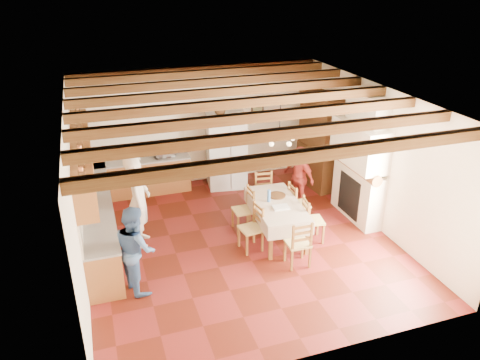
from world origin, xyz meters
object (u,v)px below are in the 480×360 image
chair_end_near (298,242)px  person_woman_red (298,177)px  refrigerator (226,151)px  chair_right_far (299,204)px  person_man (138,200)px  dining_table (277,206)px  person_woman_blue (136,249)px  chair_end_far (265,194)px  chair_left_near (251,228)px  hutch (319,141)px  chair_left_far (243,210)px  chair_right_near (313,219)px  microwave (164,151)px

chair_end_near → person_woman_red: bearing=-113.1°
refrigerator → person_woman_red: refrigerator is taller
chair_right_far → person_man: (-3.35, 0.30, 0.48)m
dining_table → person_woman_blue: size_ratio=1.17×
dining_table → chair_right_far: size_ratio=1.92×
chair_end_far → person_man: size_ratio=0.50×
refrigerator → chair_right_far: bearing=-61.8°
refrigerator → chair_left_near: (-0.43, -3.04, -0.46)m
refrigerator → hutch: hutch is taller
dining_table → chair_left_far: 0.77m
refrigerator → chair_left_far: 2.35m
chair_left_near → chair_right_far: size_ratio=1.00×
chair_left_near → person_woman_blue: size_ratio=0.61×
chair_right_far → person_woman_red: person_woman_red is taller
refrigerator → person_woman_blue: refrigerator is taller
chair_right_near → person_woman_red: person_woman_red is taller
dining_table → chair_right_far: chair_right_far is taller
chair_left_far → person_woman_red: 1.70m
refrigerator → chair_right_near: size_ratio=1.96×
dining_table → chair_right_near: size_ratio=1.92×
chair_left_near → person_man: person_man is taller
chair_right_near → refrigerator: bearing=24.6°
hutch → dining_table: 2.87m
person_woman_blue → person_woman_red: bearing=-79.1°
refrigerator → chair_end_far: bearing=-69.6°
chair_left_far → person_woman_red: (1.56, 0.63, 0.26)m
person_woman_blue → chair_right_near: bearing=-98.2°
person_man → chair_right_far: bearing=-83.7°
dining_table → person_man: (-2.68, 0.64, 0.26)m
chair_right_far → refrigerator: bearing=19.2°
chair_right_near → person_woman_red: (0.35, 1.48, 0.26)m
chair_right_far → person_woman_blue: size_ratio=0.61×
refrigerator → person_woman_red: 2.06m
hutch → chair_end_near: (-1.98, -3.10, -0.71)m
hutch → person_woman_red: 1.41m
person_woman_red → microwave: (-2.75, 1.86, 0.30)m
dining_table → chair_end_near: chair_end_near is taller
chair_right_far → chair_end_far: size_ratio=1.00×
refrigerator → hutch: 2.33m
chair_left_far → chair_end_near: (0.55, -1.55, 0.00)m
microwave → chair_left_far: bearing=-74.6°
chair_right_near → chair_right_far: (0.02, 0.72, 0.00)m
chair_end_near → person_woman_blue: 2.94m
hutch → chair_end_far: 2.19m
refrigerator → person_woman_blue: size_ratio=1.20×
refrigerator → person_woman_blue: 4.48m
person_woman_blue → person_woman_red: 4.37m
refrigerator → dining_table: (0.23, -2.75, -0.25)m
refrigerator → chair_left_far: (-0.33, -2.28, -0.46)m
dining_table → person_woman_red: person_woman_red is taller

